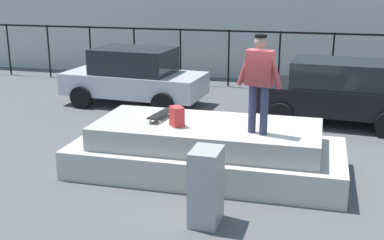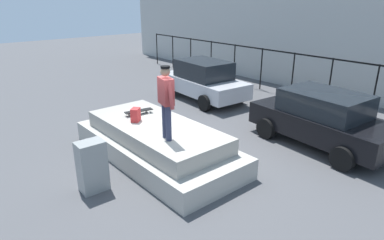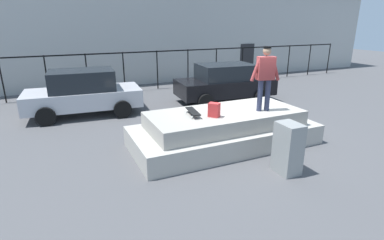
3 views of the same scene
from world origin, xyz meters
name	(u,v)px [view 2 (image 2 of 3)]	position (x,y,z in m)	size (l,w,h in m)	color
ground_plane	(182,161)	(0.00, 0.00, 0.00)	(60.00, 60.00, 0.00)	#4C4C4F
concrete_ledge	(156,142)	(-0.65, -0.35, 0.44)	(5.19, 2.29, 0.97)	#ADA89E
skateboarder	(166,98)	(0.35, -0.71, 1.99)	(0.84, 0.35, 1.75)	#2D334C
skateboard	(139,111)	(-1.60, -0.28, 1.08)	(0.32, 0.84, 0.12)	black
backpack	(136,115)	(-1.16, -0.65, 1.16)	(0.28, 0.20, 0.37)	red
car_silver_sedan_near	(203,80)	(-3.93, 4.34, 0.85)	(4.21, 2.27, 1.67)	#B7B7BC
car_black_sedan_mid	(322,118)	(1.81, 3.83, 0.83)	(4.25, 2.32, 1.62)	black
utility_box	(92,166)	(-0.19, -2.40, 0.60)	(0.44, 0.60, 1.19)	gray
fence_row	(331,74)	(0.00, 7.54, 1.30)	(24.06, 0.06, 1.94)	black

